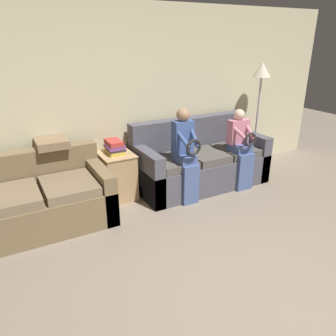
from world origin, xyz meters
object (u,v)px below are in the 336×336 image
object	(u,v)px
child_left_seated	(186,152)
side_shelf	(117,175)
child_right_seated	(241,146)
couch_side	(41,200)
book_stack	(115,147)
throw_pillow	(52,143)
floor_lamp	(261,82)
couch_main	(199,162)

from	to	relation	value
child_left_seated	side_shelf	bearing A→B (deg)	146.24
child_right_seated	couch_side	bearing A→B (deg)	173.91
book_stack	throw_pillow	xyz separation A→B (m)	(-0.78, 0.09, 0.15)
couch_side	child_right_seated	xyz separation A→B (m)	(2.76, -0.29, 0.33)
couch_side	floor_lamp	size ratio (longest dim) A/B	0.90
child_left_seated	book_stack	bearing A→B (deg)	146.35
child_right_seated	book_stack	world-z (taller)	child_right_seated
side_shelf	floor_lamp	world-z (taller)	floor_lamp
child_right_seated	floor_lamp	size ratio (longest dim) A/B	0.66
floor_lamp	throw_pillow	distance (m)	3.31
couch_main	floor_lamp	world-z (taller)	floor_lamp
couch_side	throw_pillow	world-z (taller)	throw_pillow
child_right_seated	throw_pillow	world-z (taller)	child_right_seated
child_left_seated	child_right_seated	bearing A→B (deg)	-0.56
child_right_seated	side_shelf	distance (m)	1.83
couch_side	book_stack	world-z (taller)	couch_side
child_left_seated	child_right_seated	distance (m)	0.94
couch_main	floor_lamp	bearing A→B (deg)	7.16
child_right_seated	couch_main	bearing A→B (deg)	142.15
couch_side	throw_pillow	size ratio (longest dim) A/B	4.19
side_shelf	floor_lamp	bearing A→B (deg)	-0.37
throw_pillow	child_right_seated	bearing A→B (deg)	-13.98
book_stack	floor_lamp	world-z (taller)	floor_lamp
child_left_seated	floor_lamp	distance (m)	1.92
child_left_seated	throw_pillow	bearing A→B (deg)	158.62
child_left_seated	side_shelf	size ratio (longest dim) A/B	1.95
couch_side	child_left_seated	xyz separation A→B (m)	(1.82, -0.29, 0.39)
couch_side	throw_pillow	xyz separation A→B (m)	(0.25, 0.33, 0.58)
couch_side	side_shelf	distance (m)	1.07
couch_main	throw_pillow	size ratio (longest dim) A/B	5.24
couch_side	child_left_seated	bearing A→B (deg)	-8.90
couch_main	child_right_seated	bearing A→B (deg)	-37.85
floor_lamp	throw_pillow	xyz separation A→B (m)	(-3.26, 0.11, -0.56)
couch_main	couch_side	world-z (taller)	couch_main
child_left_seated	throw_pillow	xyz separation A→B (m)	(-1.57, 0.61, 0.18)
book_stack	throw_pillow	bearing A→B (deg)	173.55
couch_main	child_left_seated	bearing A→B (deg)	-142.85
couch_main	child_left_seated	distance (m)	0.69
book_stack	floor_lamp	distance (m)	2.58
floor_lamp	child_right_seated	bearing A→B (deg)	-145.67
couch_main	floor_lamp	distance (m)	1.65
throw_pillow	child_left_seated	bearing A→B (deg)	-21.38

